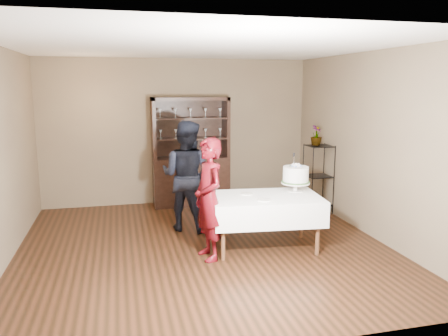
# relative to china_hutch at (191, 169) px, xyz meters

# --- Properties ---
(floor) EXTENTS (5.00, 5.00, 0.00)m
(floor) POSITION_rel_china_hutch_xyz_m (-0.20, -2.25, -0.66)
(floor) COLOR black
(floor) RESTS_ON ground
(ceiling) EXTENTS (5.00, 5.00, 0.00)m
(ceiling) POSITION_rel_china_hutch_xyz_m (-0.20, -2.25, 2.04)
(ceiling) COLOR white
(ceiling) RESTS_ON back_wall
(back_wall) EXTENTS (5.00, 0.02, 2.70)m
(back_wall) POSITION_rel_china_hutch_xyz_m (-0.20, 0.25, 0.69)
(back_wall) COLOR brown
(back_wall) RESTS_ON floor
(wall_right) EXTENTS (0.02, 5.00, 2.70)m
(wall_right) POSITION_rel_china_hutch_xyz_m (2.30, -2.25, 0.69)
(wall_right) COLOR brown
(wall_right) RESTS_ON floor
(china_hutch) EXTENTS (1.40, 0.48, 2.00)m
(china_hutch) POSITION_rel_china_hutch_xyz_m (0.00, 0.00, 0.00)
(china_hutch) COLOR black
(china_hutch) RESTS_ON floor
(plant_etagere) EXTENTS (0.42, 0.42, 1.20)m
(plant_etagere) POSITION_rel_china_hutch_xyz_m (2.08, -1.05, -0.01)
(plant_etagere) COLOR black
(plant_etagere) RESTS_ON floor
(cake_table) EXTENTS (1.56, 1.05, 0.74)m
(cake_table) POSITION_rel_china_hutch_xyz_m (0.61, -2.50, -0.10)
(cake_table) COLOR silver
(cake_table) RESTS_ON floor
(woman) EXTENTS (0.48, 0.63, 1.57)m
(woman) POSITION_rel_china_hutch_xyz_m (-0.21, -2.66, 0.12)
(woman) COLOR #3E0513
(woman) RESTS_ON floor
(man) EXTENTS (1.04, 0.98, 1.69)m
(man) POSITION_rel_china_hutch_xyz_m (-0.30, -1.44, 0.18)
(man) COLOR black
(man) RESTS_ON floor
(cake) EXTENTS (0.47, 0.47, 0.55)m
(cake) POSITION_rel_china_hutch_xyz_m (1.11, -2.33, 0.29)
(cake) COLOR white
(cake) RESTS_ON cake_table
(plate_near) EXTENTS (0.25, 0.25, 0.01)m
(plate_near) POSITION_rel_china_hutch_xyz_m (0.52, -2.71, 0.08)
(plate_near) COLOR white
(plate_near) RESTS_ON cake_table
(plate_far) EXTENTS (0.22, 0.22, 0.01)m
(plate_far) POSITION_rel_china_hutch_xyz_m (0.38, -2.34, 0.08)
(plate_far) COLOR white
(plate_far) RESTS_ON cake_table
(potted_plant) EXTENTS (0.27, 0.27, 0.35)m
(potted_plant) POSITION_rel_china_hutch_xyz_m (2.03, -1.01, 0.70)
(potted_plant) COLOR #3A602D
(potted_plant) RESTS_ON plant_etagere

